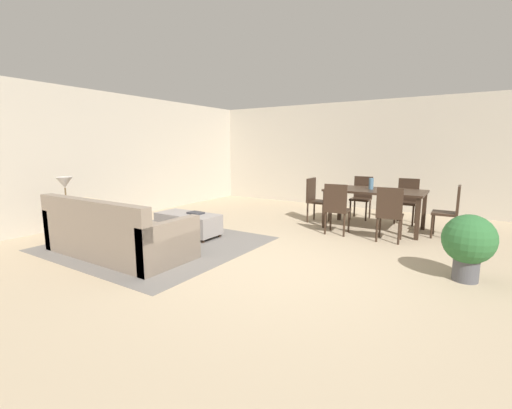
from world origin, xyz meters
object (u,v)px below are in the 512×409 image
Objects in this scene: dining_chair_near_left at (337,206)px; dining_chair_head_east at (451,209)px; dining_table at (375,194)px; vase_centerpiece at (371,184)px; dining_chair_head_west at (315,197)px; couch at (116,236)px; book_on_ottoman at (196,213)px; side_table at (68,214)px; ottoman_table at (188,223)px; dining_chair_far_left at (362,195)px; dining_chair_near_right at (390,211)px; table_lamp at (65,184)px; dining_chair_far_right at (407,198)px; potted_plant at (469,242)px.

dining_chair_near_left and dining_chair_head_east have the same top height.
vase_centerpiece reaches higher than dining_table.
dining_chair_head_west is 1.18m from vase_centerpiece.
couch is 1.44m from book_on_ottoman.
dining_chair_near_left is 1.00× the size of dining_chair_head_east.
side_table is 0.59× the size of dining_chair_head_west.
couch reaches higher than ottoman_table.
dining_chair_far_left reaches higher than dining_table.
dining_chair_near_right reaches higher than ottoman_table.
dining_chair_head_east is (5.49, 3.56, -0.43)m from table_lamp.
vase_centerpiece is at bearing 121.79° from dining_chair_near_right.
dining_chair_far_right and dining_chair_head_east have the same top height.
potted_plant is (4.07, 0.18, 0.05)m from book_on_ottoman.
vase_centerpiece reaches higher than potted_plant.
side_table is 5.40m from dining_chair_near_right.
couch is 4.30m from dining_chair_near_right.
side_table reaches higher than ottoman_table.
dining_chair_near_left is at bearing -89.28° from dining_chair_far_left.
table_lamp reaches higher than dining_chair_far_right.
side_table is 5.53m from dining_table.
dining_chair_near_left is at bearing 50.99° from couch.
potted_plant is at bearing -81.95° from dining_chair_head_east.
potted_plant is (2.03, -1.26, -0.05)m from dining_chair_near_left.
potted_plant reaches higher than dining_table.
dining_table is 3.38m from book_on_ottoman.
dining_chair_far_right reaches higher than potted_plant.
potted_plant is at bearing 14.52° from side_table.
ottoman_table is 2.66m from dining_chair_near_left.
couch is at bearing -3.76° from side_table.
couch is 4.60m from vase_centerpiece.
dining_table is at bearing 117.96° from dining_chair_near_right.
vase_centerpiece is at bearing 1.53° from dining_chair_head_west.
dining_chair_far_left reaches higher than book_on_ottoman.
potted_plant is at bearing 20.11° from couch.
dining_chair_far_left is 0.93m from dining_chair_far_right.
vase_centerpiece reaches higher than book_on_ottoman.
side_table reaches higher than book_on_ottoman.
book_on_ottoman is at bearing 23.36° from ottoman_table.
couch is 3.68m from dining_chair_near_left.
table_lamp reaches higher than dining_chair_near_right.
vase_centerpiece reaches higher than side_table.
dining_chair_head_east is 4.28× the size of vase_centerpiece.
vase_centerpiece is 2.70m from potted_plant.
couch is at bearing -129.01° from dining_chair_near_left.
vase_centerpiece is at bearing -65.20° from dining_chair_far_left.
couch is 3.99m from dining_chair_head_west.
couch is 2.47× the size of dining_chair_near_left.
dining_chair_head_east is at bearing 30.67° from book_on_ottoman.
dining_chair_head_east is (1.74, 0.80, 0.00)m from dining_chair_near_left.
potted_plant is (1.13, -1.25, -0.05)m from dining_chair_near_right.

